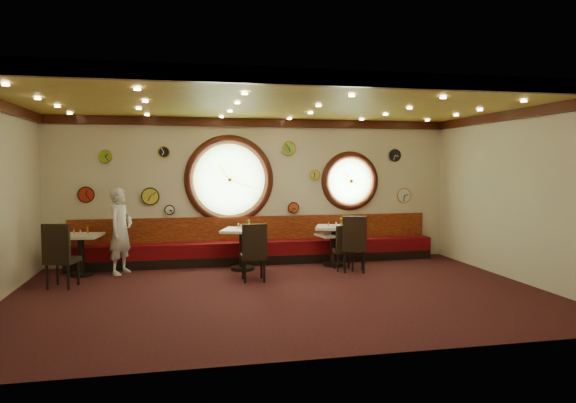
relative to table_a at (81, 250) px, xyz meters
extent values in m
cube|color=black|center=(3.59, -2.18, -0.51)|extent=(9.00, 6.00, 0.00)
cube|color=gold|center=(3.59, -2.18, 2.69)|extent=(9.00, 6.00, 0.02)
cube|color=beige|center=(3.59, 0.82, 1.09)|extent=(9.00, 0.02, 3.20)
cube|color=beige|center=(3.59, -5.18, 1.09)|extent=(9.00, 0.02, 3.20)
cube|color=beige|center=(8.09, -2.18, 1.09)|extent=(0.02, 6.00, 3.20)
cube|color=#331109|center=(3.59, 0.77, 2.60)|extent=(9.00, 0.10, 0.18)
cube|color=#331109|center=(3.59, -5.13, 2.60)|extent=(9.00, 0.10, 0.18)
cube|color=#331109|center=(8.04, -2.18, 2.60)|extent=(0.10, 6.00, 0.18)
cube|color=black|center=(3.59, 0.54, -0.41)|extent=(8.00, 0.55, 0.20)
cube|color=#59070D|center=(3.59, 0.54, -0.16)|extent=(8.00, 0.55, 0.30)
cube|color=#62070B|center=(3.59, 0.76, 0.24)|extent=(8.00, 0.10, 0.55)
cylinder|color=#99D27E|center=(2.99, 0.82, 1.34)|extent=(1.66, 0.02, 1.66)
torus|color=#331109|center=(2.99, 0.80, 1.34)|extent=(1.98, 0.18, 1.98)
torus|color=gold|center=(2.99, 0.77, 1.34)|extent=(1.61, 0.03, 1.61)
cylinder|color=#99D27E|center=(5.79, 0.82, 1.29)|extent=(1.10, 0.02, 1.10)
torus|color=#331109|center=(5.79, 0.80, 1.29)|extent=(1.38, 0.18, 1.38)
torus|color=gold|center=(5.79, 0.77, 1.29)|extent=(1.09, 0.03, 1.09)
cylinder|color=black|center=(6.89, 0.78, 1.89)|extent=(0.28, 0.03, 0.28)
cylinder|color=#7FB438|center=(4.34, 0.78, 2.04)|extent=(0.30, 0.03, 0.30)
cylinder|color=white|center=(7.14, 0.78, 0.94)|extent=(0.34, 0.03, 0.34)
cylinder|color=black|center=(1.59, 0.78, 1.94)|extent=(0.24, 0.03, 0.24)
cylinder|color=#B52112|center=(-0.01, 0.78, 1.04)|extent=(0.32, 0.03, 0.32)
cylinder|color=gold|center=(4.94, 0.78, 1.44)|extent=(0.22, 0.03, 0.22)
cylinder|color=#E2491A|center=(4.44, 0.78, 0.69)|extent=(0.24, 0.03, 0.24)
cylinder|color=#78B824|center=(0.39, 0.78, 1.84)|extent=(0.26, 0.03, 0.26)
cylinder|color=white|center=(1.69, 0.78, 0.69)|extent=(0.20, 0.03, 0.20)
cylinder|color=yellow|center=(1.29, 0.78, 0.99)|extent=(0.36, 0.03, 0.36)
cylinder|color=black|center=(0.00, 0.00, -0.48)|extent=(0.47, 0.47, 0.06)
cylinder|color=black|center=(0.00, 0.00, -0.11)|extent=(0.13, 0.13, 0.74)
cube|color=white|center=(0.00, 0.00, 0.27)|extent=(0.84, 0.84, 0.05)
cylinder|color=black|center=(3.17, -0.10, -0.48)|extent=(0.49, 0.49, 0.07)
cylinder|color=black|center=(3.17, -0.10, -0.09)|extent=(0.13, 0.13, 0.78)
cube|color=white|center=(3.17, -0.10, 0.31)|extent=(0.98, 0.98, 0.06)
cylinder|color=black|center=(5.13, 0.00, -0.49)|extent=(0.39, 0.39, 0.05)
cylinder|color=black|center=(5.13, 0.00, -0.18)|extent=(0.11, 0.11, 0.62)
cube|color=white|center=(5.13, 0.00, 0.14)|extent=(0.70, 0.70, 0.04)
cylinder|color=black|center=(5.16, -0.04, -0.48)|extent=(0.49, 0.49, 0.07)
cylinder|color=black|center=(5.16, -0.04, -0.09)|extent=(0.13, 0.13, 0.78)
cube|color=white|center=(5.16, -0.04, 0.31)|extent=(0.99, 0.99, 0.06)
cube|color=black|center=(-0.14, -0.97, -0.03)|extent=(0.59, 0.59, 0.08)
cube|color=black|center=(-0.19, -1.18, 0.33)|extent=(0.48, 0.18, 0.63)
cube|color=black|center=(3.25, -1.14, -0.06)|extent=(0.46, 0.46, 0.08)
cube|color=black|center=(3.25, -1.34, 0.28)|extent=(0.46, 0.07, 0.60)
cube|color=black|center=(5.21, -0.55, -0.12)|extent=(0.42, 0.42, 0.07)
cube|color=black|center=(5.19, -0.72, 0.17)|extent=(0.40, 0.08, 0.51)
cube|color=black|center=(5.37, -0.72, -0.03)|extent=(0.60, 0.60, 0.08)
cube|color=black|center=(5.31, -0.92, 0.33)|extent=(0.48, 0.20, 0.63)
cylinder|color=silver|center=(-0.14, 0.12, 0.35)|extent=(0.03, 0.03, 0.09)
cylinder|color=silver|center=(3.09, -0.03, 0.40)|extent=(0.04, 0.04, 0.11)
cylinder|color=silver|center=(5.06, 0.03, 0.22)|extent=(0.04, 0.04, 0.11)
cylinder|color=#B7B8BC|center=(5.05, 0.01, 0.39)|extent=(0.04, 0.04, 0.10)
cylinder|color=silver|center=(0.02, -0.09, 0.35)|extent=(0.04, 0.04, 0.10)
cylinder|color=silver|center=(3.14, -0.11, 0.39)|extent=(0.03, 0.03, 0.09)
cylinder|color=silver|center=(5.14, -0.05, 0.21)|extent=(0.03, 0.03, 0.09)
cylinder|color=silver|center=(5.21, -0.02, 0.39)|extent=(0.03, 0.03, 0.10)
cylinder|color=gold|center=(0.11, 0.15, 0.37)|extent=(0.04, 0.04, 0.14)
cylinder|color=gold|center=(3.32, 0.02, 0.43)|extent=(0.05, 0.05, 0.17)
cylinder|color=#CA862F|center=(5.18, 0.06, 0.25)|extent=(0.06, 0.06, 0.18)
cylinder|color=yellow|center=(5.34, 0.04, 0.43)|extent=(0.05, 0.05, 0.17)
imported|color=silver|center=(0.75, 0.02, 0.35)|extent=(0.65, 0.75, 1.72)
camera|label=1|loc=(1.94, -10.58, 1.64)|focal=32.00mm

